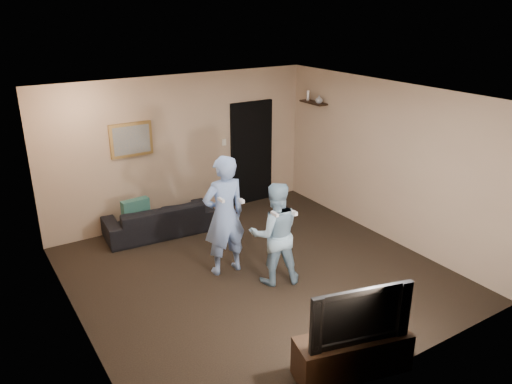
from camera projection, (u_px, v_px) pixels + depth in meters
ground at (257, 273)px, 7.33m from camera, size 5.00×5.00×0.00m
ceiling at (257, 96)px, 6.41m from camera, size 5.00×5.00×0.04m
wall_back at (181, 149)px, 8.84m from camera, size 5.00×0.04×2.60m
wall_front at (394, 267)px, 4.90m from camera, size 5.00×0.04×2.60m
wall_left at (70, 233)px, 5.62m from camera, size 0.04×5.00×2.60m
wall_right at (386, 162)px, 8.12m from camera, size 0.04×5.00×2.60m
sofa at (160, 219)px, 8.52m from camera, size 1.89×0.86×0.54m
throw_pillow at (136, 212)px, 8.24m from camera, size 0.47×0.18×0.46m
painting_frame at (131, 140)px, 8.26m from camera, size 0.72×0.05×0.57m
painting_canvas at (132, 140)px, 8.24m from camera, size 0.62×0.01×0.47m
doorway at (252, 153)px, 9.65m from camera, size 0.90×0.06×2.00m
light_switch at (224, 142)px, 9.25m from camera, size 0.08×0.02×0.12m
wall_shelf at (313, 103)px, 9.24m from camera, size 0.20×0.60×0.03m
shelf_vase at (319, 99)px, 9.09m from camera, size 0.15×0.15×0.14m
shelf_figurine at (308, 96)px, 9.34m from camera, size 0.06×0.06×0.18m
tv_console at (352, 354)px, 5.27m from camera, size 1.30×0.70×0.44m
television at (356, 311)px, 5.08m from camera, size 1.11×0.42×0.64m
wii_player_left at (224, 216)px, 7.09m from camera, size 0.66×0.51×1.78m
wii_player_right at (275, 234)px, 6.88m from camera, size 0.88×0.79×1.49m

